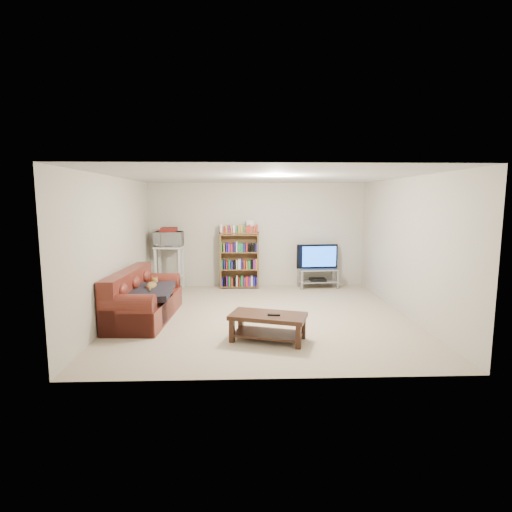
{
  "coord_description": "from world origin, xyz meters",
  "views": [
    {
      "loc": [
        -0.36,
        -6.77,
        2.01
      ],
      "look_at": [
        -0.1,
        0.4,
        1.0
      ],
      "focal_mm": 28.0,
      "sensor_mm": 36.0,
      "label": 1
    }
  ],
  "objects_px": {
    "tv_stand": "(318,275)",
    "sofa": "(141,302)",
    "bookshelf": "(239,259)",
    "coffee_table": "(268,322)"
  },
  "relations": [
    {
      "from": "tv_stand",
      "to": "bookshelf",
      "type": "distance_m",
      "value": 1.84
    },
    {
      "from": "tv_stand",
      "to": "sofa",
      "type": "bearing_deg",
      "value": -150.61
    },
    {
      "from": "coffee_table",
      "to": "bookshelf",
      "type": "distance_m",
      "value": 3.55
    },
    {
      "from": "bookshelf",
      "to": "sofa",
      "type": "bearing_deg",
      "value": -124.23
    },
    {
      "from": "coffee_table",
      "to": "tv_stand",
      "type": "height_order",
      "value": "tv_stand"
    },
    {
      "from": "sofa",
      "to": "coffee_table",
      "type": "distance_m",
      "value": 2.37
    },
    {
      "from": "sofa",
      "to": "tv_stand",
      "type": "bearing_deg",
      "value": 37.09
    },
    {
      "from": "sofa",
      "to": "coffee_table",
      "type": "height_order",
      "value": "sofa"
    },
    {
      "from": "sofa",
      "to": "tv_stand",
      "type": "height_order",
      "value": "sofa"
    },
    {
      "from": "coffee_table",
      "to": "sofa",
      "type": "bearing_deg",
      "value": 169.1
    }
  ]
}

